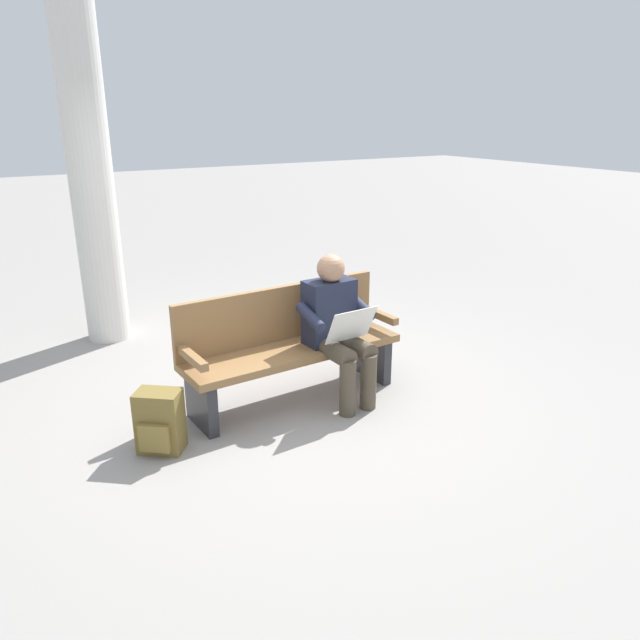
# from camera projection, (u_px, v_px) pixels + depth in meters

# --- Properties ---
(ground_plane) EXTENTS (40.00, 40.00, 0.00)m
(ground_plane) POSITION_uv_depth(u_px,v_px,m) (294.00, 399.00, 4.94)
(ground_plane) COLOR gray
(bench_near) EXTENTS (1.82, 0.54, 0.90)m
(bench_near) POSITION_uv_depth(u_px,v_px,m) (289.00, 344.00, 4.85)
(bench_near) COLOR olive
(bench_near) RESTS_ON ground
(person_seated) EXTENTS (0.58, 0.58, 1.18)m
(person_seated) POSITION_uv_depth(u_px,v_px,m) (337.00, 325.00, 4.77)
(person_seated) COLOR #1E2338
(person_seated) RESTS_ON ground
(backpack) EXTENTS (0.36, 0.35, 0.44)m
(backpack) POSITION_uv_depth(u_px,v_px,m) (160.00, 422.00, 4.14)
(backpack) COLOR brown
(backpack) RESTS_ON ground
(support_pillar) EXTENTS (0.41, 0.41, 3.57)m
(support_pillar) POSITION_uv_depth(u_px,v_px,m) (89.00, 160.00, 5.70)
(support_pillar) COLOR silver
(support_pillar) RESTS_ON ground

